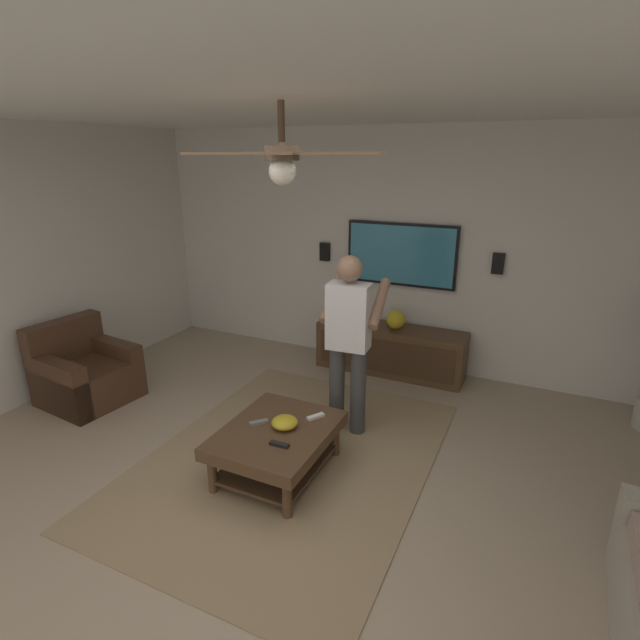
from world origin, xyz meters
name	(u,v)px	position (x,y,z in m)	size (l,w,h in m)	color
ground_plane	(264,517)	(0.00, 0.00, 0.00)	(7.44, 7.44, 0.00)	tan
wall_back_tv	(400,251)	(3.07, 0.00, 1.37)	(0.10, 6.40, 2.74)	silver
ceiling_slab	(245,83)	(0.00, 0.00, 2.79)	(6.24, 6.40, 0.10)	white
area_rug	(290,458)	(0.69, 0.17, 0.01)	(2.97, 2.21, 0.01)	#9E8460
armchair	(85,374)	(0.74, 2.59, 0.28)	(0.88, 0.89, 0.82)	#472D1E
coffee_table	(277,440)	(0.49, 0.17, 0.30)	(1.00, 0.80, 0.40)	#513823
media_console	(390,350)	(2.74, -0.04, 0.28)	(0.45, 1.70, 0.55)	#513823
tv	(401,255)	(2.98, -0.04, 1.35)	(0.05, 1.27, 0.71)	black
person_standing	(349,335)	(1.34, -0.08, 0.93)	(0.56, 0.57, 1.64)	#3F3F3F
bowl	(285,422)	(0.53, 0.12, 0.45)	(0.21, 0.21, 0.09)	gold
remote_white	(316,417)	(0.77, -0.03, 0.41)	(0.15, 0.04, 0.02)	white
remote_black	(279,444)	(0.30, 0.04, 0.41)	(0.15, 0.04, 0.02)	black
remote_grey	(259,422)	(0.50, 0.34, 0.41)	(0.15, 0.04, 0.02)	slate
vase_round	(396,320)	(2.71, -0.10, 0.66)	(0.22, 0.22, 0.22)	gold
wall_speaker_left	(498,263)	(2.99, -1.09, 1.34)	(0.06, 0.12, 0.22)	black
wall_speaker_right	(325,252)	(2.99, 0.91, 1.30)	(0.06, 0.12, 0.22)	black
ceiling_fan	(283,159)	(0.19, -0.12, 2.41)	(1.16, 1.20, 0.46)	#4C3828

